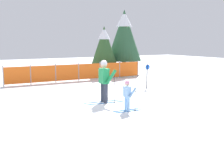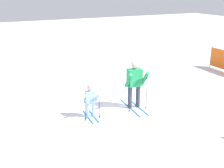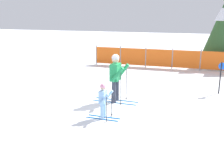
% 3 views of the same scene
% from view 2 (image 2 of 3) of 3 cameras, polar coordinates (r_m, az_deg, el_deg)
% --- Properties ---
extents(ground_plane, '(60.00, 60.00, 0.00)m').
position_cam_2_polar(ground_plane, '(10.10, 4.49, -4.83)').
color(ground_plane, white).
extents(skier_adult, '(1.70, 0.78, 1.77)m').
position_cam_2_polar(skier_adult, '(9.75, 4.64, 0.90)').
color(skier_adult, '#1966B2').
rests_on(skier_adult, ground_plane).
extents(skier_child, '(1.08, 0.54, 1.13)m').
position_cam_2_polar(skier_child, '(9.14, -4.43, -2.98)').
color(skier_child, '#1966B2').
rests_on(skier_child, ground_plane).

